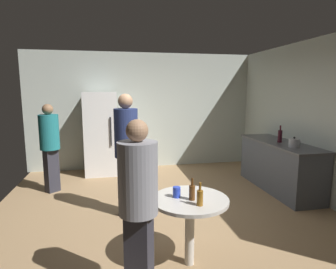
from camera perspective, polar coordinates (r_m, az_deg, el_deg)
ground_plane at (r=4.52m, az=-0.98°, el=-15.71°), size 5.20×5.20×0.10m
wall_back at (r=6.73m, az=-4.96°, el=4.77°), size 5.32×0.06×2.70m
wall_side_right at (r=5.28m, az=28.40°, el=2.57°), size 0.06×5.20×2.70m
refrigerator at (r=6.32m, az=-13.37°, el=0.18°), size 0.70×0.68×1.80m
kitchen_counter at (r=5.63m, az=21.61°, el=-5.93°), size 0.64×1.92×0.90m
kettle at (r=5.14m, az=24.20°, el=-1.55°), size 0.24×0.17×0.18m
wine_bottle_on_counter at (r=5.50m, az=21.74°, el=-0.25°), size 0.08×0.08×0.31m
foreground_table at (r=3.03m, az=4.46°, el=-14.60°), size 0.80×0.80×0.73m
beer_bottle_amber at (r=2.79m, az=6.48°, el=-12.50°), size 0.06×0.06×0.23m
beer_bottle_brown at (r=2.92m, az=4.90°, el=-11.52°), size 0.06×0.06×0.23m
plastic_cup_blue at (r=2.99m, az=1.77°, el=-11.58°), size 0.08×0.08×0.11m
person_in_gray_shirt at (r=2.47m, az=-6.05°, el=-12.52°), size 0.46×0.46×1.60m
person_in_teal_shirt at (r=5.46m, az=-22.85°, el=-1.29°), size 0.48×0.48×1.60m
person_in_navy_shirt at (r=4.11m, az=-8.44°, el=-2.15°), size 0.40×0.40×1.79m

